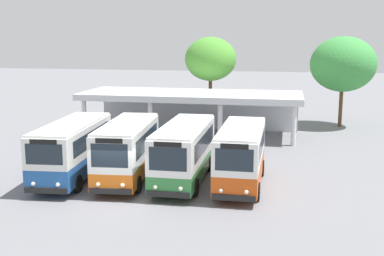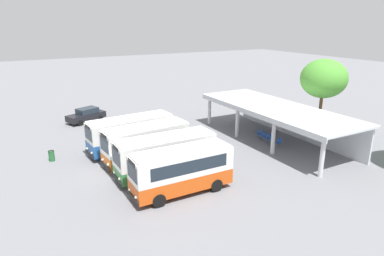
{
  "view_description": "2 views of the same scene",
  "coord_description": "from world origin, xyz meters",
  "px_view_note": "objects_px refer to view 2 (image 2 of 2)",
  "views": [
    {
      "loc": [
        7.73,
        -20.9,
        7.7
      ],
      "look_at": [
        2.47,
        5.76,
        2.56
      ],
      "focal_mm": 45.04,
      "sensor_mm": 36.0,
      "label": 1
    },
    {
      "loc": [
        24.32,
        -6.11,
        11.25
      ],
      "look_at": [
        -0.83,
        7.71,
        2.25
      ],
      "focal_mm": 32.0,
      "sensor_mm": 36.0,
      "label": 2
    }
  ],
  "objects_px": {
    "waiting_chair_end_by_column": "(259,133)",
    "waiting_chair_middle_seat": "(268,138)",
    "waiting_chair_fourth_seat": "(273,140)",
    "city_bus_nearest_orange": "(131,133)",
    "waiting_chair_fifth_seat": "(279,142)",
    "litter_bin_apron": "(52,156)",
    "parked_car_flank": "(86,115)",
    "city_bus_middle_cream": "(166,154)",
    "city_bus_second_in_row": "(146,142)",
    "city_bus_fourth_amber": "(182,169)",
    "waiting_chair_second_from_end": "(264,135)"
  },
  "relations": [
    {
      "from": "waiting_chair_end_by_column",
      "to": "waiting_chair_middle_seat",
      "type": "distance_m",
      "value": 1.44
    },
    {
      "from": "waiting_chair_middle_seat",
      "to": "waiting_chair_fourth_seat",
      "type": "bearing_deg",
      "value": -4.43
    },
    {
      "from": "city_bus_nearest_orange",
      "to": "waiting_chair_fourth_seat",
      "type": "bearing_deg",
      "value": 67.86
    },
    {
      "from": "waiting_chair_fifth_seat",
      "to": "litter_bin_apron",
      "type": "distance_m",
      "value": 20.14
    },
    {
      "from": "parked_car_flank",
      "to": "waiting_chair_fourth_seat",
      "type": "height_order",
      "value": "parked_car_flank"
    },
    {
      "from": "city_bus_middle_cream",
      "to": "waiting_chair_middle_seat",
      "type": "height_order",
      "value": "city_bus_middle_cream"
    },
    {
      "from": "city_bus_second_in_row",
      "to": "waiting_chair_fourth_seat",
      "type": "xyz_separation_m",
      "value": [
        1.9,
        11.98,
        -1.25
      ]
    },
    {
      "from": "waiting_chair_fifth_seat",
      "to": "waiting_chair_middle_seat",
      "type": "bearing_deg",
      "value": -178.46
    },
    {
      "from": "waiting_chair_fifth_seat",
      "to": "waiting_chair_end_by_column",
      "type": "bearing_deg",
      "value": 179.45
    },
    {
      "from": "waiting_chair_middle_seat",
      "to": "waiting_chair_fourth_seat",
      "type": "distance_m",
      "value": 0.72
    },
    {
      "from": "city_bus_middle_cream",
      "to": "waiting_chair_fourth_seat",
      "type": "xyz_separation_m",
      "value": [
        -1.17,
        11.62,
        -1.21
      ]
    },
    {
      "from": "city_bus_nearest_orange",
      "to": "city_bus_second_in_row",
      "type": "xyz_separation_m",
      "value": [
        3.07,
        0.23,
        0.03
      ]
    },
    {
      "from": "city_bus_second_in_row",
      "to": "city_bus_fourth_amber",
      "type": "distance_m",
      "value": 6.14
    },
    {
      "from": "city_bus_second_in_row",
      "to": "litter_bin_apron",
      "type": "bearing_deg",
      "value": -120.68
    },
    {
      "from": "parked_car_flank",
      "to": "waiting_chair_fourth_seat",
      "type": "distance_m",
      "value": 21.43
    },
    {
      "from": "city_bus_middle_cream",
      "to": "city_bus_second_in_row",
      "type": "bearing_deg",
      "value": -173.42
    },
    {
      "from": "city_bus_second_in_row",
      "to": "city_bus_middle_cream",
      "type": "distance_m",
      "value": 3.09
    },
    {
      "from": "city_bus_middle_cream",
      "to": "waiting_chair_end_by_column",
      "type": "height_order",
      "value": "city_bus_middle_cream"
    },
    {
      "from": "parked_car_flank",
      "to": "waiting_chair_middle_seat",
      "type": "height_order",
      "value": "parked_car_flank"
    },
    {
      "from": "waiting_chair_second_from_end",
      "to": "waiting_chair_middle_seat",
      "type": "relative_size",
      "value": 1.0
    },
    {
      "from": "waiting_chair_fifth_seat",
      "to": "litter_bin_apron",
      "type": "bearing_deg",
      "value": -109.49
    },
    {
      "from": "city_bus_fourth_amber",
      "to": "waiting_chair_end_by_column",
      "type": "bearing_deg",
      "value": 118.08
    },
    {
      "from": "waiting_chair_end_by_column",
      "to": "waiting_chair_second_from_end",
      "type": "xyz_separation_m",
      "value": [
        0.72,
        -0.02,
        0.0
      ]
    },
    {
      "from": "city_bus_second_in_row",
      "to": "waiting_chair_fourth_seat",
      "type": "height_order",
      "value": "city_bus_second_in_row"
    },
    {
      "from": "litter_bin_apron",
      "to": "city_bus_fourth_amber",
      "type": "bearing_deg",
      "value": 34.47
    },
    {
      "from": "litter_bin_apron",
      "to": "city_bus_middle_cream",
      "type": "bearing_deg",
      "value": 45.38
    },
    {
      "from": "waiting_chair_middle_seat",
      "to": "waiting_chair_fourth_seat",
      "type": "height_order",
      "value": "same"
    },
    {
      "from": "city_bus_middle_cream",
      "to": "waiting_chair_second_from_end",
      "type": "height_order",
      "value": "city_bus_middle_cream"
    },
    {
      "from": "city_bus_second_in_row",
      "to": "city_bus_middle_cream",
      "type": "height_order",
      "value": "city_bus_second_in_row"
    },
    {
      "from": "waiting_chair_end_by_column",
      "to": "city_bus_fourth_amber",
      "type": "bearing_deg",
      "value": -61.92
    },
    {
      "from": "city_bus_fourth_amber",
      "to": "parked_car_flank",
      "type": "xyz_separation_m",
      "value": [
        -20.72,
        -1.83,
        -0.92
      ]
    },
    {
      "from": "parked_car_flank",
      "to": "waiting_chair_end_by_column",
      "type": "distance_m",
      "value": 19.9
    },
    {
      "from": "city_bus_second_in_row",
      "to": "waiting_chair_middle_seat",
      "type": "xyz_separation_m",
      "value": [
        1.18,
        12.03,
        -1.25
      ]
    },
    {
      "from": "city_bus_middle_cream",
      "to": "parked_car_flank",
      "type": "bearing_deg",
      "value": -173.34
    },
    {
      "from": "waiting_chair_fourth_seat",
      "to": "waiting_chair_second_from_end",
      "type": "bearing_deg",
      "value": 176.06
    },
    {
      "from": "city_bus_fourth_amber",
      "to": "waiting_chair_second_from_end",
      "type": "bearing_deg",
      "value": 115.38
    },
    {
      "from": "parked_car_flank",
      "to": "waiting_chair_second_from_end",
      "type": "xyz_separation_m",
      "value": [
        15.05,
        13.79,
        -0.31
      ]
    },
    {
      "from": "city_bus_fourth_amber",
      "to": "litter_bin_apron",
      "type": "height_order",
      "value": "city_bus_fourth_amber"
    },
    {
      "from": "litter_bin_apron",
      "to": "city_bus_second_in_row",
      "type": "bearing_deg",
      "value": 59.32
    },
    {
      "from": "litter_bin_apron",
      "to": "waiting_chair_fifth_seat",
      "type": "bearing_deg",
      "value": 70.51
    },
    {
      "from": "city_bus_nearest_orange",
      "to": "waiting_chair_fourth_seat",
      "type": "xyz_separation_m",
      "value": [
        4.97,
        12.21,
        -1.22
      ]
    },
    {
      "from": "city_bus_nearest_orange",
      "to": "city_bus_fourth_amber",
      "type": "relative_size",
      "value": 1.11
    },
    {
      "from": "parked_car_flank",
      "to": "waiting_chair_second_from_end",
      "type": "distance_m",
      "value": 20.41
    },
    {
      "from": "city_bus_second_in_row",
      "to": "waiting_chair_fifth_seat",
      "type": "distance_m",
      "value": 12.42
    },
    {
      "from": "city_bus_fourth_amber",
      "to": "litter_bin_apron",
      "type": "xyz_separation_m",
      "value": [
        -10.24,
        -7.03,
        -1.29
      ]
    },
    {
      "from": "waiting_chair_end_by_column",
      "to": "waiting_chair_fifth_seat",
      "type": "height_order",
      "value": "same"
    },
    {
      "from": "litter_bin_apron",
      "to": "waiting_chair_end_by_column",
      "type": "bearing_deg",
      "value": 78.57
    },
    {
      "from": "waiting_chair_fifth_seat",
      "to": "city_bus_second_in_row",
      "type": "bearing_deg",
      "value": -102.24
    },
    {
      "from": "city_bus_middle_cream",
      "to": "parked_car_flank",
      "type": "relative_size",
      "value": 1.64
    },
    {
      "from": "city_bus_nearest_orange",
      "to": "parked_car_flank",
      "type": "height_order",
      "value": "city_bus_nearest_orange"
    }
  ]
}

